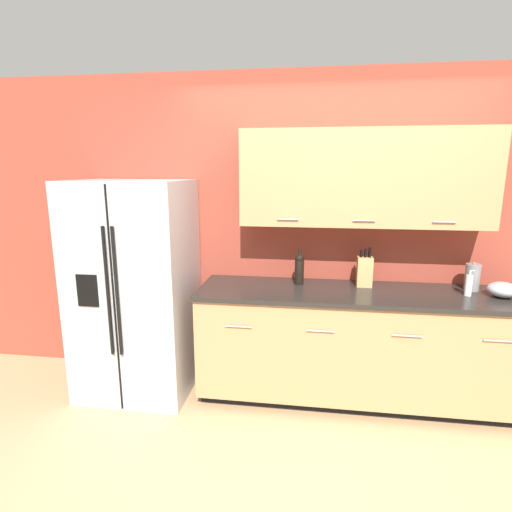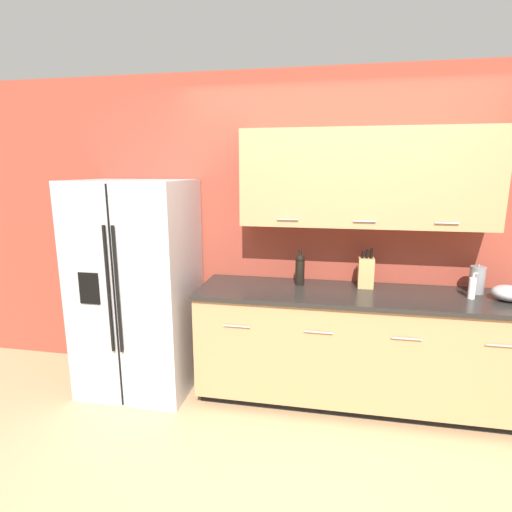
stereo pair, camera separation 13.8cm
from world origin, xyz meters
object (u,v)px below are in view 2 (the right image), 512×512
knife_block (366,272)px  mixing_bowl (508,293)px  refrigerator (138,287)px  wine_bottle (300,269)px  steel_canister (477,280)px  soap_dispenser (472,288)px

knife_block → mixing_bowl: 0.98m
refrigerator → wine_bottle: refrigerator is taller
refrigerator → knife_block: bearing=6.1°
mixing_bowl → steel_canister: bearing=137.4°
refrigerator → mixing_bowl: bearing=1.1°
mixing_bowl → soap_dispenser: bearing=179.9°
wine_bottle → steel_canister: bearing=1.0°
soap_dispenser → mixing_bowl: size_ratio=0.91×
refrigerator → mixing_bowl: size_ratio=8.21×
steel_canister → knife_block: bearing=-179.5°
wine_bottle → soap_dispenser: 1.25m
wine_bottle → mixing_bowl: size_ratio=1.34×
knife_block → wine_bottle: knife_block is taller
steel_canister → wine_bottle: bearing=-179.0°
knife_block → steel_canister: knife_block is taller
wine_bottle → soap_dispenser: (1.25, -0.13, -0.05)m
wine_bottle → soap_dispenser: size_ratio=1.48×
steel_canister → soap_dispenser: bearing=-117.3°
refrigerator → wine_bottle: (1.32, 0.18, 0.17)m
refrigerator → steel_canister: 2.65m
soap_dispenser → steel_canister: steel_canister is taller
refrigerator → soap_dispenser: 2.57m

